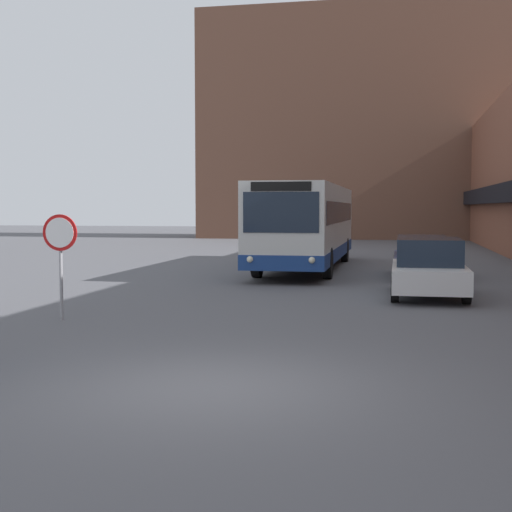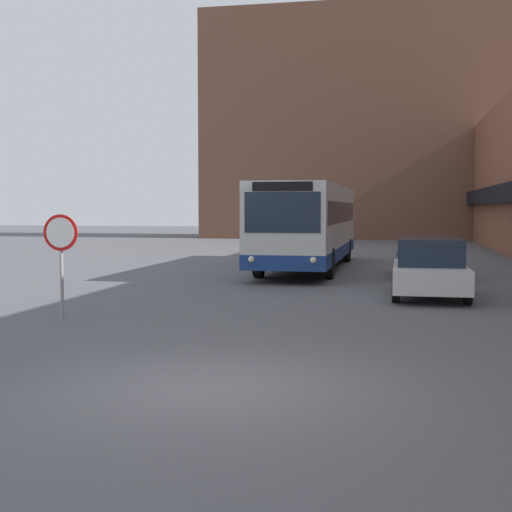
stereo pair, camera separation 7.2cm
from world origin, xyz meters
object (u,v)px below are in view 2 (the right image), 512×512
city_bus (309,224)px  parked_car_front (430,268)px  stop_sign (61,244)px  parked_car_middle (423,256)px

city_bus → parked_car_front: city_bus is taller
stop_sign → parked_car_middle: bearing=55.5°
city_bus → parked_car_front: (4.26, -8.05, -0.96)m
city_bus → parked_car_front: 9.15m
parked_car_middle → stop_sign: bearing=-124.5°
stop_sign → city_bus: bearing=75.9°
parked_car_front → stop_sign: (-7.69, -5.60, 0.83)m
parked_car_front → stop_sign: stop_sign is taller
parked_car_front → stop_sign: 9.55m
city_bus → parked_car_middle: bearing=-30.1°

